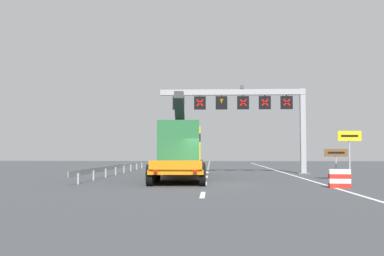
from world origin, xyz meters
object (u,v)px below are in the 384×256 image
(exit_sign_yellow, at_px, (349,144))
(crash_barrier_striped, at_px, (339,179))
(tourist_info_sign_brown, at_px, (336,156))
(overhead_lane_gantry, at_px, (248,105))
(heavy_haul_truck_orange, at_px, (182,148))

(exit_sign_yellow, xyz_separation_m, crash_barrier_striped, (-1.83, -4.28, -1.78))
(crash_barrier_striped, bearing_deg, tourist_info_sign_brown, 75.67)
(overhead_lane_gantry, distance_m, heavy_haul_truck_orange, 7.91)
(heavy_haul_truck_orange, xyz_separation_m, exit_sign_yellow, (10.10, -3.83, 0.24))
(exit_sign_yellow, distance_m, crash_barrier_striped, 4.98)
(exit_sign_yellow, height_order, crash_barrier_striped, exit_sign_yellow)
(overhead_lane_gantry, xyz_separation_m, exit_sign_yellow, (5.15, -8.93, -3.23))
(exit_sign_yellow, distance_m, tourist_info_sign_brown, 2.36)
(overhead_lane_gantry, distance_m, crash_barrier_striped, 14.51)
(tourist_info_sign_brown, xyz_separation_m, crash_barrier_striped, (-1.66, -6.50, -1.02))
(heavy_haul_truck_orange, height_order, tourist_info_sign_brown, heavy_haul_truck_orange)
(overhead_lane_gantry, height_order, exit_sign_yellow, overhead_lane_gantry)
(overhead_lane_gantry, relative_size, tourist_info_sign_brown, 6.09)
(heavy_haul_truck_orange, bearing_deg, crash_barrier_striped, -44.45)
(exit_sign_yellow, xyz_separation_m, tourist_info_sign_brown, (-0.17, 2.23, -0.77))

